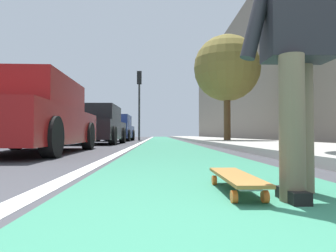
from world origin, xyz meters
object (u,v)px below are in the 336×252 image
object	(u,v)px
skater_person	(298,41)
parked_car_mid	(95,126)
parked_car_near	(29,117)
parked_car_far	(116,129)
traffic_light	(139,93)
skateboard	(236,178)
street_tree_mid	(227,68)

from	to	relation	value
skater_person	parked_car_mid	distance (m)	10.78
parked_car_near	parked_car_far	distance (m)	11.51
skater_person	parked_car_mid	bearing A→B (deg)	17.80
parked_car_mid	parked_car_far	bearing A→B (deg)	-0.41
skater_person	traffic_light	world-z (taller)	traffic_light
skateboard	skater_person	bearing A→B (deg)	-113.34
traffic_light	street_tree_mid	bearing A→B (deg)	-145.25
parked_car_mid	parked_car_near	bearing A→B (deg)	178.65
skateboard	skater_person	size ratio (longest dim) A/B	0.51
parked_car_mid	traffic_light	world-z (taller)	traffic_light
skateboard	parked_car_mid	bearing A→B (deg)	16.26
street_tree_mid	parked_car_near	bearing A→B (deg)	140.72
skateboard	parked_car_far	bearing A→B (deg)	10.45
parked_car_far	street_tree_mid	xyz separation A→B (m)	(-4.71, -5.38, 2.51)
skater_person	parked_car_near	world-z (taller)	skater_person
skater_person	parked_car_far	size ratio (longest dim) A/B	0.40
skater_person	parked_car_mid	size ratio (longest dim) A/B	0.40
parked_car_far	traffic_light	size ratio (longest dim) A/B	0.96
skater_person	traffic_light	distance (m)	17.42
parked_car_far	skateboard	bearing A→B (deg)	-169.55
skater_person	parked_car_far	distance (m)	16.26
parked_car_mid	parked_car_far	world-z (taller)	parked_car_mid
street_tree_mid	skater_person	bearing A→B (deg)	169.29
parked_car_near	skateboard	bearing A→B (deg)	-144.16
skateboard	street_tree_mid	size ratio (longest dim) A/B	0.18
skater_person	street_tree_mid	xyz separation A→B (m)	(11.22, -2.12, 2.29)
traffic_light	parked_car_far	bearing A→B (deg)	135.15
parked_car_mid	street_tree_mid	distance (m)	6.04
parked_car_mid	skateboard	bearing A→B (deg)	-163.74
skateboard	traffic_light	distance (m)	17.36
skateboard	street_tree_mid	xyz separation A→B (m)	(11.07, -2.47, 3.13)
skateboard	skater_person	distance (m)	0.92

